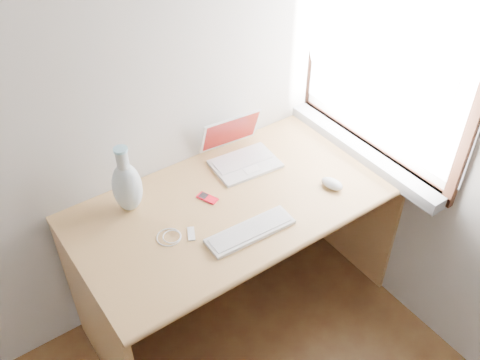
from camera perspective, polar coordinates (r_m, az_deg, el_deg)
window at (r=2.39m, az=14.85°, el=12.59°), size 0.11×0.99×1.10m
desk at (r=2.54m, az=-1.31°, el=-4.54°), size 1.46×0.73×0.77m
laptop at (r=2.50m, az=0.02°, el=2.91°), size 0.32×0.28×0.20m
external_keyboard at (r=2.17m, az=1.12°, el=-5.47°), size 0.38×0.13×0.02m
mouse at (r=2.41m, az=9.80°, el=-0.38°), size 0.09×0.12×0.04m
ipod at (r=2.33m, az=-3.50°, el=-1.92°), size 0.07×0.10×0.01m
cable_coil at (r=2.18m, az=-7.59°, el=-6.05°), size 0.13×0.13×0.01m
remote at (r=2.18m, az=-5.22°, el=-5.72°), size 0.06×0.08×0.01m
vase at (r=2.25m, az=-11.98°, el=-0.56°), size 0.12×0.12×0.32m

